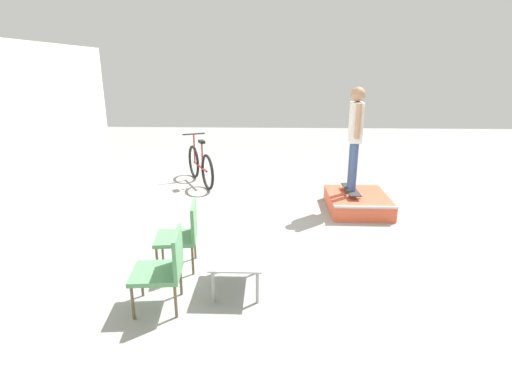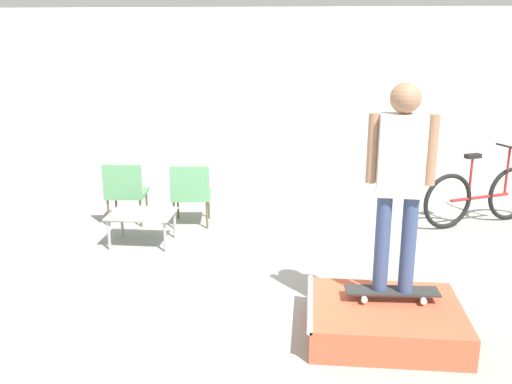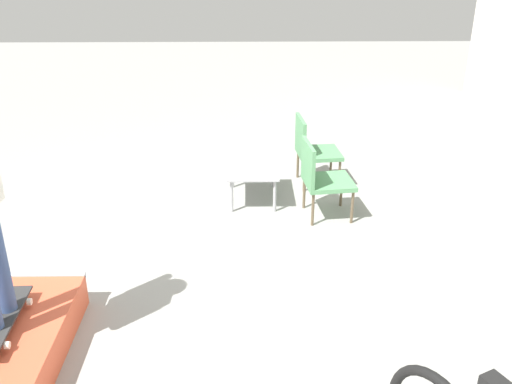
# 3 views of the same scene
# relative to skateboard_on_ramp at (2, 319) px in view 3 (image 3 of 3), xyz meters

# --- Properties ---
(ground_plane) EXTENTS (24.00, 24.00, 0.00)m
(ground_plane) POSITION_rel_skateboard_on_ramp_xyz_m (-1.80, 1.17, -0.37)
(ground_plane) COLOR gray
(skateboard_on_ramp) EXTENTS (0.83, 0.29, 0.07)m
(skateboard_on_ramp) POSITION_rel_skateboard_on_ramp_xyz_m (0.00, 0.00, 0.00)
(skateboard_on_ramp) COLOR #2D2D2D
(skateboard_on_ramp) RESTS_ON skate_ramp_box
(coffee_table) EXTENTS (0.80, 0.59, 0.41)m
(coffee_table) POSITION_rel_skateboard_on_ramp_xyz_m (-2.82, 1.85, -0.01)
(coffee_table) COLOR #9E9EA3
(coffee_table) RESTS_ON ground_plane
(patio_chair_left) EXTENTS (0.57, 0.57, 0.87)m
(patio_chair_left) POSITION_rel_skateboard_on_ramp_xyz_m (-3.26, 2.60, 0.12)
(patio_chair_left) COLOR brown
(patio_chair_left) RESTS_ON ground_plane
(patio_chair_right) EXTENTS (0.58, 0.58, 0.87)m
(patio_chair_right) POSITION_rel_skateboard_on_ramp_xyz_m (-2.35, 2.60, 0.12)
(patio_chair_right) COLOR brown
(patio_chair_right) RESTS_ON ground_plane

